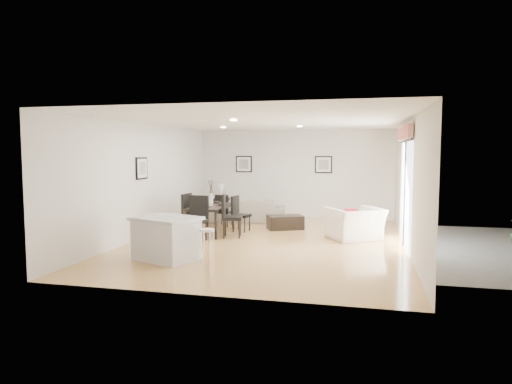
% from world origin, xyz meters
% --- Properties ---
extents(ground, '(8.00, 8.00, 0.00)m').
position_xyz_m(ground, '(0.00, 0.00, 0.00)').
color(ground, tan).
rests_on(ground, ground).
extents(wall_back, '(6.00, 0.04, 2.70)m').
position_xyz_m(wall_back, '(0.00, 4.00, 1.35)').
color(wall_back, silver).
rests_on(wall_back, ground).
extents(wall_front, '(6.00, 0.04, 2.70)m').
position_xyz_m(wall_front, '(0.00, -4.00, 1.35)').
color(wall_front, silver).
rests_on(wall_front, ground).
extents(wall_left, '(0.04, 8.00, 2.70)m').
position_xyz_m(wall_left, '(-3.00, 0.00, 1.35)').
color(wall_left, silver).
rests_on(wall_left, ground).
extents(wall_right, '(0.04, 8.00, 2.70)m').
position_xyz_m(wall_right, '(3.00, 0.00, 1.35)').
color(wall_right, silver).
rests_on(wall_right, ground).
extents(ceiling, '(6.00, 8.00, 0.02)m').
position_xyz_m(ceiling, '(0.00, 0.00, 2.70)').
color(ceiling, white).
rests_on(ceiling, wall_back).
extents(sofa, '(2.32, 1.17, 0.65)m').
position_xyz_m(sofa, '(-1.21, 2.79, 0.32)').
color(sofa, gray).
rests_on(sofa, ground).
extents(armchair, '(1.49, 1.45, 0.74)m').
position_xyz_m(armchair, '(1.92, 0.74, 0.37)').
color(armchair, beige).
rests_on(armchair, ground).
extents(dining_table, '(0.87, 1.69, 0.70)m').
position_xyz_m(dining_table, '(-1.61, 0.78, 0.63)').
color(dining_table, black).
rests_on(dining_table, ground).
extents(dining_chair_wnear, '(0.51, 0.51, 1.03)m').
position_xyz_m(dining_chair_wnear, '(-2.19, 0.36, 0.57)').
color(dining_chair_wnear, black).
rests_on(dining_chair_wnear, ground).
extents(dining_chair_wfar, '(0.42, 0.42, 0.88)m').
position_xyz_m(dining_chair_wfar, '(-2.20, 1.21, 0.49)').
color(dining_chair_wfar, black).
rests_on(dining_chair_wfar, ground).
extents(dining_chair_enear, '(0.55, 0.55, 1.04)m').
position_xyz_m(dining_chair_enear, '(-1.02, 0.35, 0.58)').
color(dining_chair_enear, black).
rests_on(dining_chair_enear, ground).
extents(dining_chair_efar, '(0.47, 0.47, 0.91)m').
position_xyz_m(dining_chair_efar, '(-1.01, 1.22, 0.51)').
color(dining_chair_efar, black).
rests_on(dining_chair_efar, ground).
extents(dining_chair_head, '(0.51, 0.51, 1.04)m').
position_xyz_m(dining_chair_head, '(-1.60, -0.24, 0.58)').
color(dining_chair_head, black).
rests_on(dining_chair_head, ground).
extents(dining_chair_foot, '(0.45, 0.45, 0.88)m').
position_xyz_m(dining_chair_foot, '(-1.62, 1.83, 0.49)').
color(dining_chair_foot, black).
rests_on(dining_chair_foot, ground).
extents(vase, '(0.82, 1.26, 0.64)m').
position_xyz_m(vase, '(-1.61, 0.78, 0.96)').
color(vase, white).
rests_on(vase, dining_table).
extents(coffee_table, '(1.05, 0.87, 0.36)m').
position_xyz_m(coffee_table, '(0.10, 1.80, 0.18)').
color(coffee_table, black).
rests_on(coffee_table, ground).
extents(side_table, '(0.46, 0.46, 0.59)m').
position_xyz_m(side_table, '(-2.25, 3.68, 0.30)').
color(side_table, black).
rests_on(side_table, ground).
extents(table_lamp, '(0.23, 0.23, 0.43)m').
position_xyz_m(table_lamp, '(-2.25, 3.68, 0.87)').
color(table_lamp, white).
rests_on(table_lamp, side_table).
extents(cushion, '(0.33, 0.23, 0.31)m').
position_xyz_m(cushion, '(1.82, 0.64, 0.58)').
color(cushion, maroon).
rests_on(cushion, armchair).
extents(kitchen_island, '(1.40, 1.24, 0.81)m').
position_xyz_m(kitchen_island, '(-1.50, -2.10, 0.41)').
color(kitchen_island, silver).
rests_on(kitchen_island, ground).
extents(bar_stool, '(0.28, 0.28, 0.62)m').
position_xyz_m(bar_stool, '(-0.70, -2.10, 0.53)').
color(bar_stool, white).
rests_on(bar_stool, ground).
extents(framed_print_back_left, '(0.52, 0.04, 0.52)m').
position_xyz_m(framed_print_back_left, '(-1.60, 3.97, 1.65)').
color(framed_print_back_left, black).
rests_on(framed_print_back_left, wall_back).
extents(framed_print_back_right, '(0.52, 0.04, 0.52)m').
position_xyz_m(framed_print_back_right, '(0.90, 3.97, 1.65)').
color(framed_print_back_right, black).
rests_on(framed_print_back_right, wall_back).
extents(framed_print_left_wall, '(0.04, 0.52, 0.52)m').
position_xyz_m(framed_print_left_wall, '(-2.97, -0.20, 1.65)').
color(framed_print_left_wall, black).
rests_on(framed_print_left_wall, wall_left).
extents(sliding_door, '(0.12, 2.70, 2.57)m').
position_xyz_m(sliding_door, '(2.96, 0.30, 1.66)').
color(sliding_door, white).
rests_on(sliding_door, wall_right).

